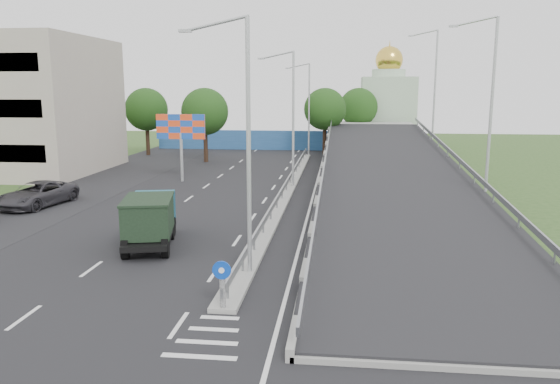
# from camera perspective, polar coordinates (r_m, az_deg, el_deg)

# --- Properties ---
(ground) EXTENTS (160.00, 160.00, 0.00)m
(ground) POSITION_cam_1_polar(r_m,az_deg,el_deg) (17.25, -7.58, -15.26)
(ground) COLOR #2D4C1E
(ground) RESTS_ON ground
(road_surface) EXTENTS (26.00, 90.00, 0.04)m
(road_surface) POSITION_cam_1_polar(r_m,az_deg,el_deg) (36.48, -4.64, -1.19)
(road_surface) COLOR black
(road_surface) RESTS_ON ground
(parking_strip) EXTENTS (8.00, 90.00, 0.05)m
(parking_strip) POSITION_cam_1_polar(r_m,az_deg,el_deg) (40.97, -22.79, -0.68)
(parking_strip) COLOR black
(parking_strip) RESTS_ON ground
(median) EXTENTS (1.00, 44.00, 0.20)m
(median) POSITION_cam_1_polar(r_m,az_deg,el_deg) (39.91, 0.68, 0.04)
(median) COLOR gray
(median) RESTS_ON ground
(overpass_ramp) EXTENTS (10.00, 50.00, 3.50)m
(overpass_ramp) POSITION_cam_1_polar(r_m,az_deg,el_deg) (39.61, 11.55, 2.16)
(overpass_ramp) COLOR gray
(overpass_ramp) RESTS_ON ground
(median_guardrail) EXTENTS (0.09, 44.00, 0.71)m
(median_guardrail) POSITION_cam_1_polar(r_m,az_deg,el_deg) (39.80, 0.68, 0.95)
(median_guardrail) COLOR gray
(median_guardrail) RESTS_ON median
(sign_bollard) EXTENTS (0.64, 0.23, 1.67)m
(sign_bollard) POSITION_cam_1_polar(r_m,az_deg,el_deg) (18.79, -6.05, -9.56)
(sign_bollard) COLOR black
(sign_bollard) RESTS_ON median
(lamp_post_near) EXTENTS (2.74, 0.18, 10.08)m
(lamp_post_near) POSITION_cam_1_polar(r_m,az_deg,el_deg) (21.42, -3.82, 6.11)
(lamp_post_near) COLOR #B2B5B7
(lamp_post_near) RESTS_ON median
(lamp_post_mid) EXTENTS (2.74, 0.18, 10.08)m
(lamp_post_mid) POSITION_cam_1_polar(r_m,az_deg,el_deg) (41.23, 1.13, 8.37)
(lamp_post_mid) COLOR #B2B5B7
(lamp_post_mid) RESTS_ON median
(lamp_post_far) EXTENTS (2.74, 0.18, 10.08)m
(lamp_post_far) POSITION_cam_1_polar(r_m,az_deg,el_deg) (61.16, 2.88, 9.15)
(lamp_post_far) COLOR #B2B5B7
(lamp_post_far) RESTS_ON median
(blue_wall) EXTENTS (30.00, 0.50, 2.40)m
(blue_wall) POSITION_cam_1_polar(r_m,az_deg,el_deg) (67.78, -0.33, 5.42)
(blue_wall) COLOR #26528C
(blue_wall) RESTS_ON ground
(church) EXTENTS (7.00, 7.00, 13.80)m
(church) POSITION_cam_1_polar(r_m,az_deg,el_deg) (75.30, 11.17, 8.89)
(church) COLOR #B2CCAD
(church) RESTS_ON ground
(billboard) EXTENTS (4.00, 0.24, 5.50)m
(billboard) POSITION_cam_1_polar(r_m,az_deg,el_deg) (45.03, -10.33, 6.34)
(billboard) COLOR #B2B5B7
(billboard) RESTS_ON ground
(tree_left_mid) EXTENTS (4.80, 4.80, 7.60)m
(tree_left_mid) POSITION_cam_1_polar(r_m,az_deg,el_deg) (56.79, -7.86, 8.30)
(tree_left_mid) COLOR black
(tree_left_mid) RESTS_ON ground
(tree_median_far) EXTENTS (4.80, 4.80, 7.60)m
(tree_median_far) POSITION_cam_1_polar(r_m,az_deg,el_deg) (63.09, 4.72, 8.61)
(tree_median_far) COLOR black
(tree_median_far) RESTS_ON ground
(tree_left_far) EXTENTS (4.80, 4.80, 7.60)m
(tree_left_far) POSITION_cam_1_polar(r_m,az_deg,el_deg) (63.93, -13.79, 8.36)
(tree_left_far) COLOR black
(tree_left_far) RESTS_ON ground
(tree_ramp_far) EXTENTS (4.80, 4.80, 7.60)m
(tree_ramp_far) POSITION_cam_1_polar(r_m,az_deg,el_deg) (70.09, 8.20, 8.75)
(tree_ramp_far) COLOR black
(tree_ramp_far) RESTS_ON ground
(dump_truck) EXTENTS (3.24, 5.94, 2.48)m
(dump_truck) POSITION_cam_1_polar(r_m,az_deg,el_deg) (27.22, -13.40, -2.62)
(dump_truck) COLOR black
(dump_truck) RESTS_ON ground
(parked_car_c) EXTENTS (3.56, 6.07, 1.59)m
(parked_car_c) POSITION_cam_1_polar(r_m,az_deg,el_deg) (38.65, -24.02, -0.22)
(parked_car_c) COLOR #343237
(parked_car_c) RESTS_ON ground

